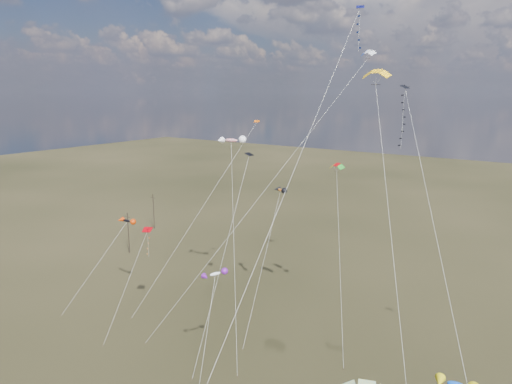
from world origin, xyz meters
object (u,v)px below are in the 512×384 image
Objects in this scene: diamond_black_high at (407,134)px; parafoil_yellow at (377,73)px; utility_pole_far at (154,211)px; novelty_black_orange at (126,221)px; utility_pole_near at (128,233)px.

parafoil_yellow is (-3.27, -0.81, 6.15)m from diamond_black_high.
parafoil_yellow is at bearing -21.07° from utility_pole_far.
diamond_black_high reaches higher than novelty_black_orange.
novelty_black_orange is at bearing -172.69° from diamond_black_high.
utility_pole_near is at bearing -60.26° from utility_pole_far.
utility_pole_far is at bearing 158.93° from parafoil_yellow.
parafoil_yellow is at bearing 6.69° from novelty_black_orange.
novelty_black_orange reaches higher than utility_pole_near.
parafoil_yellow is at bearing -166.07° from diamond_black_high.
utility_pole_near is 0.24× the size of parafoil_yellow.
diamond_black_high is at bearing -8.21° from utility_pole_near.
diamond_black_high is (61.87, -21.77, 22.21)m from utility_pole_far.
novelty_black_orange is (15.32, -12.72, 7.83)m from utility_pole_near.
parafoil_yellow reaches higher than diamond_black_high.
parafoil_yellow reaches higher than utility_pole_far.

